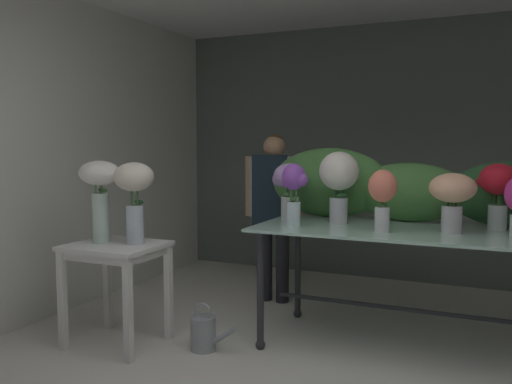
{
  "coord_description": "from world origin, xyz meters",
  "views": [
    {
      "loc": [
        1.0,
        -2.04,
        1.46
      ],
      "look_at": [
        -0.51,
        1.32,
        1.12
      ],
      "focal_mm": 38.11,
      "sensor_mm": 36.0,
      "label": 1
    }
  ],
  "objects_px": {
    "display_table_glass": "(404,246)",
    "watering_can": "(204,333)",
    "vase_lilac_roses": "(289,185)",
    "vase_cream_lisianthus_tall": "(134,190)",
    "vase_white_roses_tall": "(99,188)",
    "vase_peach_snapdragons": "(452,194)",
    "florist": "(274,200)",
    "vase_crimson_hydrangea": "(499,187)",
    "vase_violet_freesia": "(294,189)",
    "side_table_white": "(116,259)",
    "vase_coral_lilies": "(382,194)",
    "vase_ivory_peonies": "(339,178)"
  },
  "relations": [
    {
      "from": "vase_crimson_hydrangea",
      "to": "vase_lilac_roses",
      "type": "bearing_deg",
      "value": -174.84
    },
    {
      "from": "display_table_glass",
      "to": "side_table_white",
      "type": "xyz_separation_m",
      "value": [
        -1.9,
        -0.73,
        -0.12
      ]
    },
    {
      "from": "side_table_white",
      "to": "vase_peach_snapdragons",
      "type": "bearing_deg",
      "value": 16.99
    },
    {
      "from": "vase_peach_snapdragons",
      "to": "vase_violet_freesia",
      "type": "bearing_deg",
      "value": -170.61
    },
    {
      "from": "vase_lilac_roses",
      "to": "vase_cream_lisianthus_tall",
      "type": "bearing_deg",
      "value": -140.89
    },
    {
      "from": "vase_violet_freesia",
      "to": "vase_coral_lilies",
      "type": "bearing_deg",
      "value": 1.55
    },
    {
      "from": "display_table_glass",
      "to": "vase_violet_freesia",
      "type": "xyz_separation_m",
      "value": [
        -0.74,
        -0.23,
        0.39
      ]
    },
    {
      "from": "display_table_glass",
      "to": "watering_can",
      "type": "relative_size",
      "value": 5.79
    },
    {
      "from": "watering_can",
      "to": "vase_peach_snapdragons",
      "type": "bearing_deg",
      "value": 18.28
    },
    {
      "from": "vase_peach_snapdragons",
      "to": "vase_coral_lilies",
      "type": "height_order",
      "value": "vase_coral_lilies"
    },
    {
      "from": "vase_coral_lilies",
      "to": "vase_white_roses_tall",
      "type": "distance_m",
      "value": 1.99
    },
    {
      "from": "vase_ivory_peonies",
      "to": "vase_violet_freesia",
      "type": "relative_size",
      "value": 1.18
    },
    {
      "from": "vase_lilac_roses",
      "to": "vase_coral_lilies",
      "type": "bearing_deg",
      "value": -19.26
    },
    {
      "from": "vase_white_roses_tall",
      "to": "vase_cream_lisianthus_tall",
      "type": "distance_m",
      "value": 0.27
    },
    {
      "from": "vase_white_roses_tall",
      "to": "side_table_white",
      "type": "bearing_deg",
      "value": -0.35
    },
    {
      "from": "vase_violet_freesia",
      "to": "vase_crimson_hydrangea",
      "type": "relative_size",
      "value": 0.99
    },
    {
      "from": "vase_violet_freesia",
      "to": "vase_white_roses_tall",
      "type": "height_order",
      "value": "vase_white_roses_tall"
    },
    {
      "from": "vase_coral_lilies",
      "to": "vase_violet_freesia",
      "type": "distance_m",
      "value": 0.62
    },
    {
      "from": "vase_ivory_peonies",
      "to": "vase_lilac_roses",
      "type": "xyz_separation_m",
      "value": [
        -0.39,
        -0.01,
        -0.06
      ]
    },
    {
      "from": "florist",
      "to": "watering_can",
      "type": "bearing_deg",
      "value": -89.68
    },
    {
      "from": "vase_violet_freesia",
      "to": "watering_can",
      "type": "bearing_deg",
      "value": -146.98
    },
    {
      "from": "vase_peach_snapdragons",
      "to": "watering_can",
      "type": "height_order",
      "value": "vase_peach_snapdragons"
    },
    {
      "from": "display_table_glass",
      "to": "watering_can",
      "type": "xyz_separation_m",
      "value": [
        -1.27,
        -0.58,
        -0.62
      ]
    },
    {
      "from": "side_table_white",
      "to": "vase_white_roses_tall",
      "type": "relative_size",
      "value": 1.24
    },
    {
      "from": "florist",
      "to": "vase_crimson_hydrangea",
      "type": "xyz_separation_m",
      "value": [
        1.86,
        -0.55,
        0.22
      ]
    },
    {
      "from": "vase_violet_freesia",
      "to": "watering_can",
      "type": "relative_size",
      "value": 1.27
    },
    {
      "from": "florist",
      "to": "vase_violet_freesia",
      "type": "bearing_deg",
      "value": -60.45
    },
    {
      "from": "vase_peach_snapdragons",
      "to": "florist",
      "type": "bearing_deg",
      "value": 153.56
    },
    {
      "from": "side_table_white",
      "to": "vase_cream_lisianthus_tall",
      "type": "relative_size",
      "value": 1.26
    },
    {
      "from": "display_table_glass",
      "to": "vase_cream_lisianthus_tall",
      "type": "distance_m",
      "value": 1.94
    },
    {
      "from": "florist",
      "to": "vase_violet_freesia",
      "type": "height_order",
      "value": "florist"
    },
    {
      "from": "watering_can",
      "to": "side_table_white",
      "type": "bearing_deg",
      "value": -166.34
    },
    {
      "from": "side_table_white",
      "to": "vase_coral_lilies",
      "type": "height_order",
      "value": "vase_coral_lilies"
    },
    {
      "from": "display_table_glass",
      "to": "vase_peach_snapdragons",
      "type": "distance_m",
      "value": 0.49
    },
    {
      "from": "vase_violet_freesia",
      "to": "vase_cream_lisianthus_tall",
      "type": "xyz_separation_m",
      "value": [
        -1.04,
        -0.45,
        -0.01
      ]
    },
    {
      "from": "side_table_white",
      "to": "vase_cream_lisianthus_tall",
      "type": "xyz_separation_m",
      "value": [
        0.13,
        0.06,
        0.5
      ]
    },
    {
      "from": "side_table_white",
      "to": "vase_ivory_peonies",
      "type": "distance_m",
      "value": 1.72
    },
    {
      "from": "vase_coral_lilies",
      "to": "vase_crimson_hydrangea",
      "type": "bearing_deg",
      "value": 29.54
    },
    {
      "from": "display_table_glass",
      "to": "vase_coral_lilies",
      "type": "distance_m",
      "value": 0.45
    },
    {
      "from": "display_table_glass",
      "to": "vase_violet_freesia",
      "type": "distance_m",
      "value": 0.86
    },
    {
      "from": "vase_crimson_hydrangea",
      "to": "vase_coral_lilies",
      "type": "bearing_deg",
      "value": -150.46
    },
    {
      "from": "vase_peach_snapdragons",
      "to": "vase_cream_lisianthus_tall",
      "type": "xyz_separation_m",
      "value": [
        -2.08,
        -0.62,
        0.0
      ]
    },
    {
      "from": "vase_peach_snapdragons",
      "to": "watering_can",
      "type": "xyz_separation_m",
      "value": [
        -1.58,
        -0.52,
        -1.0
      ]
    },
    {
      "from": "florist",
      "to": "vase_lilac_roses",
      "type": "xyz_separation_m",
      "value": [
        0.4,
        -0.68,
        0.2
      ]
    },
    {
      "from": "vase_crimson_hydrangea",
      "to": "vase_cream_lisianthus_tall",
      "type": "height_order",
      "value": "vase_cream_lisianthus_tall"
    },
    {
      "from": "vase_coral_lilies",
      "to": "florist",
      "type": "bearing_deg",
      "value": 140.92
    },
    {
      "from": "side_table_white",
      "to": "vase_ivory_peonies",
      "type": "height_order",
      "value": "vase_ivory_peonies"
    },
    {
      "from": "vase_white_roses_tall",
      "to": "vase_crimson_hydrangea",
      "type": "bearing_deg",
      "value": 19.26
    },
    {
      "from": "vase_coral_lilies",
      "to": "watering_can",
      "type": "distance_m",
      "value": 1.57
    },
    {
      "from": "vase_white_roses_tall",
      "to": "display_table_glass",
      "type": "bearing_deg",
      "value": 19.67
    }
  ]
}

